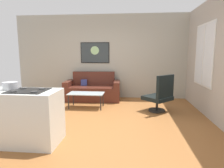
# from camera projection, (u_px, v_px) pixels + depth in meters

# --- Properties ---
(ground) EXTENTS (6.40, 6.40, 0.04)m
(ground) POSITION_uv_depth(u_px,v_px,m) (96.00, 121.00, 4.52)
(ground) COLOR #955C2E
(back_wall) EXTENTS (6.40, 0.05, 2.80)m
(back_wall) POSITION_uv_depth(u_px,v_px,m) (109.00, 57.00, 6.68)
(back_wall) COLOR #AAA89A
(back_wall) RESTS_ON ground
(right_wall) EXTENTS (0.05, 6.40, 2.80)m
(right_wall) POSITION_uv_depth(u_px,v_px,m) (215.00, 59.00, 4.33)
(right_wall) COLOR #AFA69A
(right_wall) RESTS_ON ground
(couch) EXTENTS (1.79, 0.88, 0.90)m
(couch) POSITION_uv_depth(u_px,v_px,m) (93.00, 91.00, 6.41)
(couch) COLOR #50241A
(couch) RESTS_ON ground
(coffee_table) EXTENTS (0.98, 0.50, 0.42)m
(coffee_table) POSITION_uv_depth(u_px,v_px,m) (86.00, 94.00, 5.46)
(coffee_table) COLOR silver
(coffee_table) RESTS_ON ground
(armchair) EXTENTS (0.86, 0.86, 0.98)m
(armchair) POSITION_uv_depth(u_px,v_px,m) (160.00, 95.00, 5.06)
(armchair) COLOR black
(armchair) RESTS_ON ground
(kitchen_counter) EXTENTS (1.53, 0.67, 0.93)m
(kitchen_counter) POSITION_uv_depth(u_px,v_px,m) (15.00, 117.00, 3.33)
(kitchen_counter) COLOR silver
(kitchen_counter) RESTS_ON ground
(mixing_bowl) EXTENTS (0.25, 0.25, 0.13)m
(mixing_bowl) POSITION_uv_depth(u_px,v_px,m) (10.00, 86.00, 3.35)
(mixing_bowl) COLOR silver
(mixing_bowl) RESTS_ON kitchen_counter
(wall_painting) EXTENTS (0.99, 0.03, 0.70)m
(wall_painting) POSITION_uv_depth(u_px,v_px,m) (95.00, 53.00, 6.66)
(wall_painting) COLOR black
(window) EXTENTS (0.03, 1.24, 1.56)m
(window) POSITION_uv_depth(u_px,v_px,m) (204.00, 55.00, 4.91)
(window) COLOR silver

